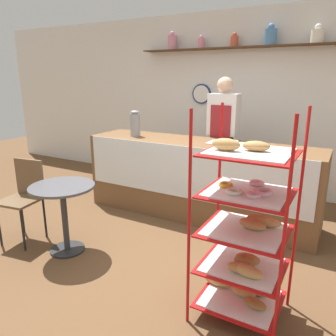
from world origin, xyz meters
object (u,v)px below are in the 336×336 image
cafe_table (63,203)px  cafe_chair (25,192)px  coffee_carafe (135,124)px  donut_tray_counter (230,143)px  pastry_rack (245,232)px  person_worker (223,137)px

cafe_table → cafe_chair: size_ratio=0.80×
coffee_carafe → donut_tray_counter: size_ratio=0.71×
cafe_chair → pastry_rack: bearing=-9.4°
pastry_rack → coffee_carafe: (-1.96, 1.46, 0.47)m
cafe_table → coffee_carafe: size_ratio=2.07×
donut_tray_counter → cafe_chair: bearing=-139.3°
cafe_table → donut_tray_counter: 1.98m
person_worker → donut_tray_counter: 0.53m
cafe_table → donut_tray_counter: donut_tray_counter is taller
donut_tray_counter → person_worker: bearing=119.1°
pastry_rack → cafe_chair: 2.43m
cafe_chair → donut_tray_counter: (1.76, 1.52, 0.44)m
pastry_rack → coffee_carafe: 2.48m
pastry_rack → cafe_table: (-1.85, 0.04, -0.15)m
cafe_table → pastry_rack: bearing=-1.1°
pastry_rack → donut_tray_counter: bearing=113.2°
coffee_carafe → donut_tray_counter: bearing=4.0°
person_worker → coffee_carafe: (-1.03, -0.55, 0.18)m
person_worker → coffee_carafe: 1.18m
pastry_rack → person_worker: person_worker is taller
cafe_chair → cafe_table: bearing=-8.4°
person_worker → cafe_table: (-0.93, -1.98, -0.43)m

